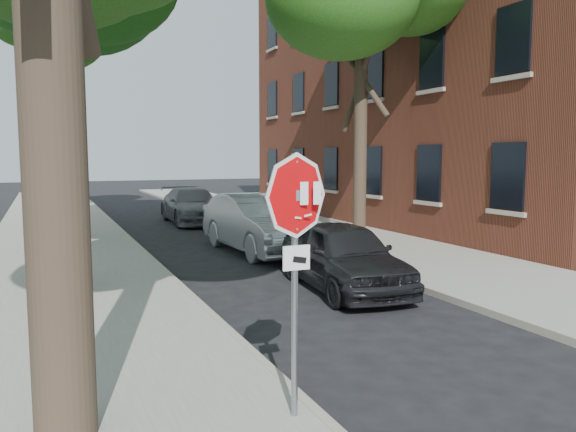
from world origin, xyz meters
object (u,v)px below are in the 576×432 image
apartment_building (478,37)px  car_c (192,205)px  tree_right (360,4)px  tree_far (42,47)px  car_b (259,223)px  stop_sign (296,234)px  car_a (344,256)px

apartment_building → car_c: apartment_building is taller
apartment_building → tree_right: size_ratio=2.17×
tree_far → car_b: size_ratio=1.87×
apartment_building → stop_sign: 21.10m
stop_sign → tree_right: bearing=56.6°
tree_far → tree_right: size_ratio=1.00×
tree_right → car_a: 9.00m
stop_sign → car_a: stop_sign is taller
apartment_building → car_a: bearing=-141.4°
car_a → car_b: 4.84m
tree_far → car_b: bearing=-64.9°
stop_sign → car_c: stop_sign is taller
car_a → car_b: bearing=95.7°
apartment_building → car_a: apartment_building is taller
car_b → tree_far: bearing=112.5°
tree_right → car_c: size_ratio=1.91×
tree_far → car_a: tree_far is taller
tree_right → car_c: bearing=114.8°
apartment_building → car_a: size_ratio=4.95×
stop_sign → car_a: size_ratio=0.64×
car_a → car_b: car_b is taller
stop_sign → tree_far: bearing=95.5°
apartment_building → tree_far: 18.18m
apartment_building → tree_right: apartment_building is taller
apartment_building → car_c: (-11.40, 3.43, -6.94)m
tree_far → tree_right: (8.70, -11.00, 0.00)m
car_c → tree_right: bearing=-63.9°
car_b → car_c: (0.00, 7.68, -0.11)m
tree_right → car_a: bearing=-123.0°
car_a → tree_right: bearing=62.7°
tree_far → car_a: 18.25m
car_c → car_b: bearing=-88.6°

